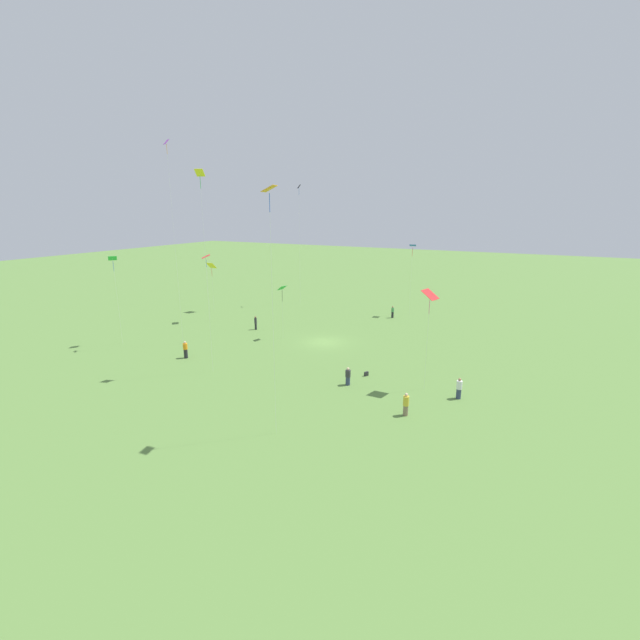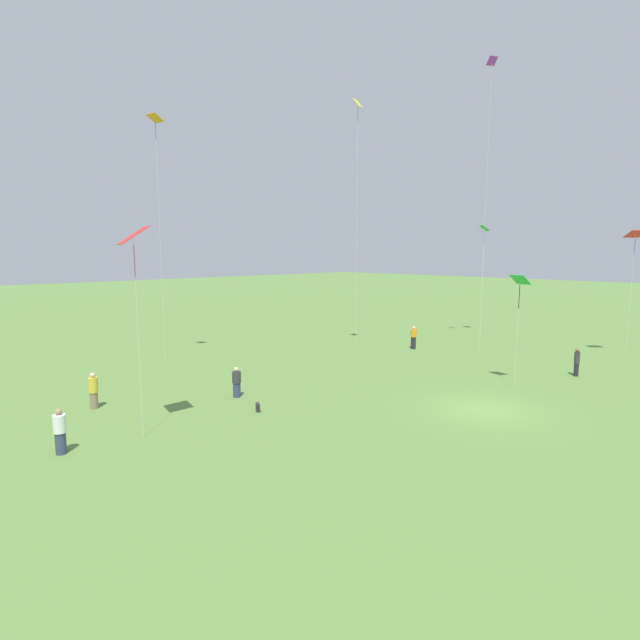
{
  "view_description": "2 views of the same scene",
  "coord_description": "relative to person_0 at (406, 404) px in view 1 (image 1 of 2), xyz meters",
  "views": [
    {
      "loc": [
        41.81,
        20.8,
        14.77
      ],
      "look_at": [
        8.23,
        3.61,
        4.95
      ],
      "focal_mm": 24.0,
      "sensor_mm": 36.0,
      "label": 1
    },
    {
      "loc": [
        -10.99,
        21.85,
        7.5
      ],
      "look_at": [
        5.58,
        5.59,
        4.34
      ],
      "focal_mm": 28.0,
      "sensor_mm": 36.0,
      "label": 2
    }
  ],
  "objects": [
    {
      "name": "ground_plane",
      "position": [
        -13.32,
        -13.31,
        -0.87
      ],
      "size": [
        240.0,
        240.0,
        0.0
      ],
      "primitive_type": "plane",
      "color": "#5B843D"
    },
    {
      "name": "person_0",
      "position": [
        0.0,
        0.0,
        0.0
      ],
      "size": [
        0.48,
        0.48,
        1.77
      ],
      "rotation": [
        0.0,
        0.0,
        3.25
      ],
      "color": "#847056",
      "rests_on": "ground_plane"
    },
    {
      "name": "person_1",
      "position": [
        -4.77,
        2.97,
        -0.01
      ],
      "size": [
        0.58,
        0.58,
        1.75
      ],
      "rotation": [
        0.0,
        0.0,
        3.5
      ],
      "color": "#333D5B",
      "rests_on": "ground_plane"
    },
    {
      "name": "person_2",
      "position": [
        -3.25,
        -6.04,
        -0.1
      ],
      "size": [
        0.64,
        0.64,
        1.6
      ],
      "rotation": [
        0.0,
        0.0,
        3.82
      ],
      "color": "#333D5B",
      "rests_on": "ground_plane"
    },
    {
      "name": "person_3",
      "position": [
        -2.05,
        -23.54,
        0.01
      ],
      "size": [
        0.63,
        0.63,
        1.79
      ],
      "rotation": [
        0.0,
        0.0,
        3.79
      ],
      "color": "#232328",
      "rests_on": "ground_plane"
    },
    {
      "name": "person_4",
      "position": [
        -27.8,
        -9.91,
        -0.04
      ],
      "size": [
        0.4,
        0.4,
        1.67
      ],
      "rotation": [
        0.0,
        0.0,
        1.52
      ],
      "color": "#232328",
      "rests_on": "ground_plane"
    },
    {
      "name": "person_5",
      "position": [
        -14.07,
        -23.4,
        0.02
      ],
      "size": [
        0.36,
        0.36,
        1.74
      ],
      "rotation": [
        0.0,
        0.0,
        3.01
      ],
      "color": "#232328",
      "rests_on": "ground_plane"
    },
    {
      "name": "kite_0",
      "position": [
        -19.66,
        -34.94,
        5.81
      ],
      "size": [
        0.95,
        1.26,
        7.23
      ],
      "rotation": [
        0.0,
        0.0,
        3.92
      ],
      "color": "yellow",
      "rests_on": "ground_plane"
    },
    {
      "name": "kite_1",
      "position": [
        -5.38,
        0.06,
        7.12
      ],
      "size": [
        1.48,
        1.33,
        8.51
      ],
      "rotation": [
        0.0,
        0.0,
        2.11
      ],
      "color": "red",
      "rests_on": "ground_plane"
    },
    {
      "name": "kite_2",
      "position": [
        -30.55,
        -8.29,
        8.63
      ],
      "size": [
        0.99,
        1.02,
        10.05
      ],
      "rotation": [
        0.0,
        0.0,
        4.11
      ],
      "color": "blue",
      "rests_on": "ground_plane"
    },
    {
      "name": "kite_3",
      "position": [
        -12.51,
        -18.38,
        4.96
      ],
      "size": [
        1.07,
        0.95,
        6.28
      ],
      "rotation": [
        0.0,
        0.0,
        5.27
      ],
      "color": "green",
      "rests_on": "ground_plane"
    },
    {
      "name": "kite_4",
      "position": [
        -2.43,
        -33.46,
        8.37
      ],
      "size": [
        1.1,
        1.07,
        9.89
      ],
      "rotation": [
        0.0,
        0.0,
        4.86
      ],
      "color": "green",
      "rests_on": "ground_plane"
    },
    {
      "name": "kite_5",
      "position": [
        6.55,
        -7.09,
        14.14
      ],
      "size": [
        1.01,
        0.95,
        16.13
      ],
      "rotation": [
        0.0,
        0.0,
        5.73
      ],
      "color": "orange",
      "rests_on": "ground_plane"
    },
    {
      "name": "kite_6",
      "position": [
        -5.6,
        -27.41,
        18.31
      ],
      "size": [
        0.73,
        0.83,
        21.6
      ],
      "rotation": [
        0.0,
        0.0,
        0.32
      ],
      "color": "purple",
      "rests_on": "ground_plane"
    },
    {
      "name": "kite_7",
      "position": [
        -0.4,
        -18.59,
        15.49
      ],
      "size": [
        0.71,
        0.87,
        18.0
      ],
      "rotation": [
        0.0,
        0.0,
        4.22
      ],
      "color": "yellow",
      "rests_on": "ground_plane"
    },
    {
      "name": "kite_8",
      "position": [
        -29.88,
        -25.94,
        15.58
      ],
      "size": [
        0.8,
        0.8,
        18.32
      ],
      "rotation": [
        0.0,
        0.0,
        0.01
      ],
      "color": "black",
      "rests_on": "ground_plane"
    },
    {
      "name": "kite_9",
      "position": [
        -14.71,
        -31.4,
        7.68
      ],
      "size": [
        1.56,
        1.57,
        8.99
      ],
      "rotation": [
        0.0,
        0.0,
        0.02
      ],
      "color": "red",
      "rests_on": "ground_plane"
    },
    {
      "name": "picnic_bag_0",
      "position": [
        -5.91,
        -5.37,
        -0.67
      ],
      "size": [
        0.45,
        0.35,
        0.39
      ],
      "rotation": [
        0.0,
        0.0,
        2.62
      ],
      "color": "#262628",
      "rests_on": "ground_plane"
    }
  ]
}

